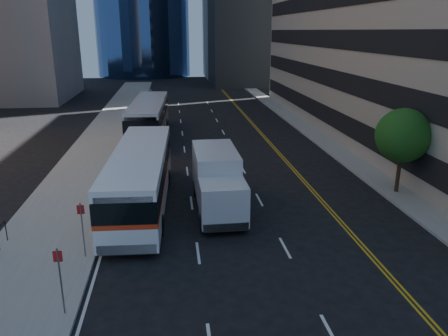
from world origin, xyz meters
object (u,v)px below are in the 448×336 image
at_px(bus_rear, 149,117).
at_px(box_truck, 217,181).
at_px(street_tree, 403,136).
at_px(bus_front, 141,176).

distance_m(bus_rear, box_truck, 18.72).
bearing_deg(street_tree, bus_front, -179.46).
distance_m(street_tree, box_truck, 11.33).
bearing_deg(bus_front, bus_rear, 93.42).
bearing_deg(box_truck, bus_front, 165.53).
distance_m(street_tree, bus_rear, 23.13).
xyz_separation_m(street_tree, bus_rear, (-15.57, 17.00, -1.80)).
bearing_deg(box_truck, street_tree, 5.37).
xyz_separation_m(bus_front, bus_rear, (-0.28, 17.15, 0.05)).
xyz_separation_m(bus_rear, box_truck, (4.47, -18.18, -0.13)).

